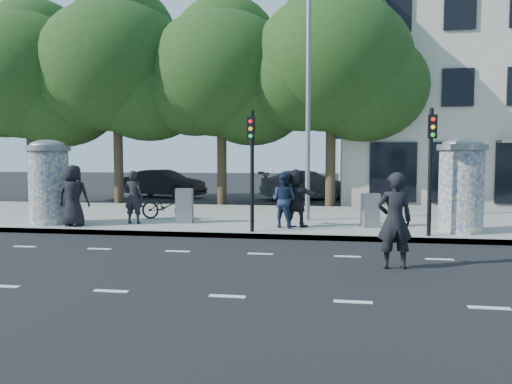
% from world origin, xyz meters
% --- Properties ---
extents(ground, '(120.00, 120.00, 0.00)m').
position_xyz_m(ground, '(0.00, 0.00, 0.00)').
color(ground, black).
rests_on(ground, ground).
extents(sidewalk, '(40.00, 8.00, 0.15)m').
position_xyz_m(sidewalk, '(0.00, 7.50, 0.07)').
color(sidewalk, gray).
rests_on(sidewalk, ground).
extents(curb, '(40.00, 0.10, 0.16)m').
position_xyz_m(curb, '(0.00, 3.55, 0.07)').
color(curb, slate).
rests_on(curb, ground).
extents(lane_dash_near, '(32.00, 0.12, 0.01)m').
position_xyz_m(lane_dash_near, '(0.00, -2.20, 0.00)').
color(lane_dash_near, silver).
rests_on(lane_dash_near, ground).
extents(lane_dash_far, '(32.00, 0.12, 0.01)m').
position_xyz_m(lane_dash_far, '(0.00, 1.40, 0.00)').
color(lane_dash_far, silver).
rests_on(lane_dash_far, ground).
extents(ad_column_left, '(1.36, 1.36, 2.65)m').
position_xyz_m(ad_column_left, '(-7.20, 4.50, 1.54)').
color(ad_column_left, beige).
rests_on(ad_column_left, sidewalk).
extents(ad_column_right, '(1.36, 1.36, 2.65)m').
position_xyz_m(ad_column_right, '(5.20, 4.70, 1.54)').
color(ad_column_right, beige).
rests_on(ad_column_right, sidewalk).
extents(traffic_pole_near, '(0.22, 0.31, 3.40)m').
position_xyz_m(traffic_pole_near, '(-0.60, 3.79, 2.23)').
color(traffic_pole_near, black).
rests_on(traffic_pole_near, sidewalk).
extents(traffic_pole_far, '(0.22, 0.31, 3.40)m').
position_xyz_m(traffic_pole_far, '(4.20, 3.79, 2.23)').
color(traffic_pole_far, black).
rests_on(traffic_pole_far, sidewalk).
extents(street_lamp, '(0.25, 0.93, 8.00)m').
position_xyz_m(street_lamp, '(0.80, 6.63, 4.79)').
color(street_lamp, slate).
rests_on(street_lamp, sidewalk).
extents(tree_far_left, '(7.20, 7.20, 9.26)m').
position_xyz_m(tree_far_left, '(-13.00, 12.50, 6.19)').
color(tree_far_left, '#38281C').
rests_on(tree_far_left, ground).
extents(tree_mid_left, '(7.20, 7.20, 9.57)m').
position_xyz_m(tree_mid_left, '(-8.50, 12.50, 6.50)').
color(tree_mid_left, '#38281C').
rests_on(tree_mid_left, ground).
extents(tree_near_left, '(6.80, 6.80, 8.97)m').
position_xyz_m(tree_near_left, '(-3.50, 12.70, 6.06)').
color(tree_near_left, '#38281C').
rests_on(tree_near_left, ground).
extents(tree_center, '(7.00, 7.00, 9.30)m').
position_xyz_m(tree_center, '(1.50, 12.30, 6.31)').
color(tree_center, '#38281C').
rests_on(tree_center, ground).
extents(ped_a, '(0.98, 0.70, 1.88)m').
position_xyz_m(ped_a, '(-6.16, 4.11, 1.09)').
color(ped_a, black).
rests_on(ped_a, sidewalk).
extents(ped_b, '(0.62, 0.42, 1.69)m').
position_xyz_m(ped_b, '(-4.60, 4.97, 0.99)').
color(ped_b, black).
rests_on(ped_b, sidewalk).
extents(ped_c, '(0.99, 0.91, 1.66)m').
position_xyz_m(ped_c, '(0.20, 4.82, 0.98)').
color(ped_c, '#192540').
rests_on(ped_c, sidewalk).
extents(ped_f, '(1.72, 0.93, 1.75)m').
position_xyz_m(ped_f, '(0.56, 5.01, 1.03)').
color(ped_f, black).
rests_on(ped_f, sidewalk).
extents(man_road, '(0.77, 0.56, 1.96)m').
position_xyz_m(man_road, '(2.90, 0.34, 0.98)').
color(man_road, black).
rests_on(man_road, ground).
extents(bicycle, '(0.62, 1.76, 0.92)m').
position_xyz_m(bicycle, '(-3.95, 6.22, 0.61)').
color(bicycle, black).
rests_on(bicycle, sidewalk).
extents(cabinet_left, '(0.58, 0.45, 1.10)m').
position_xyz_m(cabinet_left, '(-3.05, 5.36, 0.70)').
color(cabinet_left, slate).
rests_on(cabinet_left, sidewalk).
extents(cabinet_right, '(0.57, 0.48, 1.02)m').
position_xyz_m(cabinet_right, '(2.76, 5.26, 0.66)').
color(cabinet_right, gray).
rests_on(cabinet_right, sidewalk).
extents(car_mid, '(2.75, 4.94, 1.54)m').
position_xyz_m(car_mid, '(-7.80, 16.85, 0.77)').
color(car_mid, black).
rests_on(car_mid, ground).
extents(car_right, '(3.59, 5.74, 1.55)m').
position_xyz_m(car_right, '(0.35, 16.72, 0.78)').
color(car_right, slate).
rests_on(car_right, ground).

